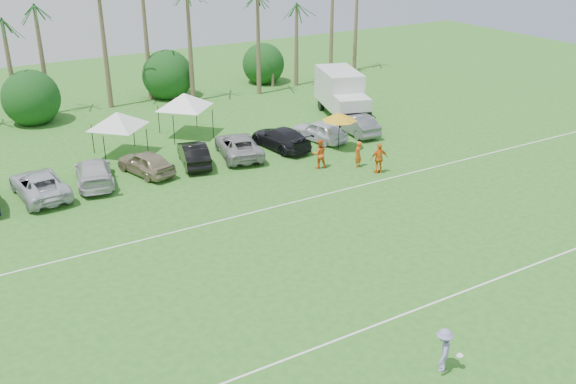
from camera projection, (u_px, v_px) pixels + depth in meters
ground at (401, 355)px, 24.28m from camera, size 120.00×120.00×0.00m
field_lines at (292, 264)px, 30.57m from camera, size 80.00×12.10×0.01m
palm_tree_4 at (46, 24)px, 49.29m from camera, size 2.40×2.40×8.90m
palm_tree_5 at (96, 9)px, 50.82m from camera, size 2.40×2.40×9.90m
palm_tree_8 at (243, 9)px, 57.28m from camera, size 2.40×2.40×8.90m
bush_tree_1 at (28, 97)px, 51.41m from camera, size 4.00×4.00×4.00m
bush_tree_2 at (169, 79)px, 57.05m from camera, size 4.00×4.00×4.00m
bush_tree_3 at (267, 66)px, 61.76m from camera, size 4.00×4.00×4.00m
sideline_player_a at (358, 154)px, 41.87m from camera, size 0.76×0.65×1.76m
sideline_player_b at (319, 154)px, 41.69m from camera, size 1.13×1.00×1.94m
sideline_player_c at (379, 158)px, 40.84m from camera, size 1.25×0.73×2.00m
box_truck at (342, 93)px, 51.79m from camera, size 4.72×7.57×3.66m
canopy_tent_left at (117, 112)px, 42.94m from camera, size 4.47×4.47×3.62m
canopy_tent_right at (184, 93)px, 46.86m from camera, size 4.69×4.69×3.80m
market_umbrella at (339, 117)px, 44.34m from camera, size 2.42×2.42×2.70m
frisbee_player at (443, 350)px, 23.15m from camera, size 1.30×1.20×1.73m
parked_car_2 at (39, 185)px, 37.50m from camera, size 2.89×5.63×1.52m
parked_car_3 at (94, 172)px, 39.30m from camera, size 3.14×5.56×1.52m
parked_car_4 at (146, 163)px, 40.78m from camera, size 2.95×4.79×1.52m
parked_car_5 at (194, 154)px, 42.29m from camera, size 2.63×4.86×1.52m
parked_car_6 at (238, 145)px, 43.80m from camera, size 3.70×5.90×1.52m
parked_car_7 at (281, 138)px, 45.25m from camera, size 2.76×5.47×1.52m
parked_car_8 at (319, 131)px, 46.80m from camera, size 2.82×4.77×1.52m
parked_car_9 at (356, 124)px, 48.25m from camera, size 2.05×4.75×1.52m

